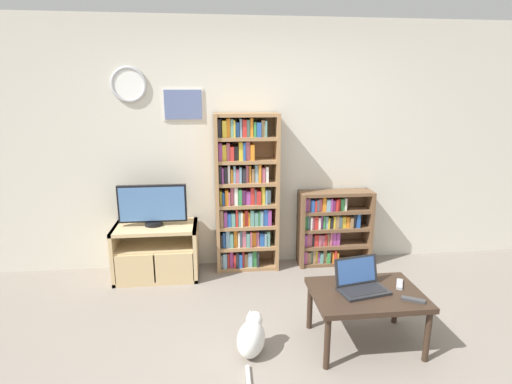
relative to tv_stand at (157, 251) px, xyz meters
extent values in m
cube|color=beige|center=(1.03, 0.30, 1.02)|extent=(7.10, 0.06, 2.60)
torus|color=#B2B2B7|center=(-0.20, 0.26, 1.66)|extent=(0.35, 0.04, 0.35)
cylinder|color=white|center=(-0.20, 0.26, 1.66)|extent=(0.29, 0.02, 0.29)
cube|color=silver|center=(0.32, 0.27, 1.46)|extent=(0.41, 0.01, 0.32)
cube|color=slate|center=(0.32, 0.26, 1.46)|extent=(0.37, 0.02, 0.29)
cube|color=tan|center=(-0.40, 0.02, 0.00)|extent=(0.04, 0.47, 0.55)
cube|color=tan|center=(0.40, 0.02, 0.00)|extent=(0.04, 0.47, 0.55)
cube|color=tan|center=(0.00, 0.02, 0.26)|extent=(0.84, 0.47, 0.04)
cube|color=tan|center=(0.00, 0.02, -0.26)|extent=(0.84, 0.47, 0.04)
cube|color=tan|center=(0.00, 0.02, 0.05)|extent=(0.76, 0.44, 0.04)
cube|color=tan|center=(-0.19, -0.21, -0.10)|extent=(0.37, 0.02, 0.30)
cube|color=tan|center=(0.19, -0.21, -0.10)|extent=(0.37, 0.02, 0.30)
cylinder|color=black|center=(-0.01, 0.03, 0.29)|extent=(0.18, 0.18, 0.04)
cube|color=black|center=(-0.01, 0.03, 0.50)|extent=(0.68, 0.05, 0.38)
cube|color=#4770A8|center=(-0.01, 0.00, 0.50)|extent=(0.64, 0.01, 0.34)
cube|color=#9E754C|center=(0.63, 0.12, 0.55)|extent=(0.04, 0.27, 1.66)
cube|color=#9E754C|center=(1.25, 0.12, 0.55)|extent=(0.04, 0.27, 1.66)
cube|color=#9E754C|center=(0.94, 0.24, 0.55)|extent=(0.66, 0.02, 1.66)
cube|color=#9E754C|center=(0.94, 0.12, -0.26)|extent=(0.58, 0.23, 0.04)
cube|color=#9E754C|center=(0.94, 0.12, -0.03)|extent=(0.58, 0.23, 0.04)
cube|color=#9E754C|center=(0.94, 0.12, 0.20)|extent=(0.58, 0.23, 0.04)
cube|color=#9E754C|center=(0.94, 0.12, 0.44)|extent=(0.58, 0.23, 0.04)
cube|color=#9E754C|center=(0.94, 0.12, 0.67)|extent=(0.58, 0.23, 0.04)
cube|color=#9E754C|center=(0.94, 0.12, 0.90)|extent=(0.58, 0.23, 0.04)
cube|color=#9E754C|center=(0.94, 0.12, 1.13)|extent=(0.58, 0.23, 0.04)
cube|color=#9E754C|center=(0.94, 0.12, 1.37)|extent=(0.58, 0.23, 0.04)
cube|color=white|center=(0.67, 0.13, -0.17)|extent=(0.02, 0.17, 0.14)
cube|color=#759EB7|center=(0.70, 0.12, -0.16)|extent=(0.04, 0.21, 0.16)
cube|color=red|center=(0.74, 0.13, -0.16)|extent=(0.02, 0.19, 0.16)
cube|color=#9E4293|center=(0.77, 0.13, -0.16)|extent=(0.04, 0.17, 0.18)
cube|color=red|center=(0.80, 0.13, -0.17)|extent=(0.02, 0.21, 0.15)
cube|color=#232328|center=(0.83, 0.12, -0.16)|extent=(0.03, 0.21, 0.17)
cube|color=#2856A8|center=(0.87, 0.12, -0.17)|extent=(0.03, 0.21, 0.15)
cube|color=red|center=(0.90, 0.13, -0.16)|extent=(0.02, 0.18, 0.17)
cube|color=#93704C|center=(0.93, 0.13, -0.17)|extent=(0.04, 0.18, 0.14)
cube|color=#759EB7|center=(0.97, 0.13, -0.16)|extent=(0.04, 0.20, 0.16)
cube|color=#388947|center=(1.02, 0.13, -0.16)|extent=(0.04, 0.18, 0.18)
cube|color=#232328|center=(1.05, 0.12, -0.15)|extent=(0.02, 0.21, 0.18)
cube|color=#232328|center=(0.67, 0.13, 0.06)|extent=(0.02, 0.20, 0.14)
cube|color=#2856A8|center=(0.70, 0.13, 0.07)|extent=(0.03, 0.19, 0.16)
cube|color=#759EB7|center=(0.73, 0.13, 0.08)|extent=(0.04, 0.20, 0.19)
cube|color=#5B9389|center=(0.77, 0.12, 0.07)|extent=(0.03, 0.21, 0.16)
cube|color=orange|center=(0.82, 0.13, 0.08)|extent=(0.04, 0.17, 0.18)
cube|color=white|center=(0.85, 0.13, 0.07)|extent=(0.02, 0.20, 0.16)
cube|color=#759EB7|center=(0.88, 0.14, 0.07)|extent=(0.02, 0.17, 0.17)
cube|color=#B75B70|center=(0.91, 0.13, 0.08)|extent=(0.04, 0.20, 0.18)
cube|color=#5B9389|center=(0.95, 0.12, 0.06)|extent=(0.04, 0.21, 0.15)
cube|color=#B75B70|center=(0.98, 0.12, 0.07)|extent=(0.02, 0.22, 0.17)
cube|color=orange|center=(1.01, 0.13, 0.06)|extent=(0.04, 0.17, 0.15)
cube|color=#B75B70|center=(1.05, 0.13, 0.07)|extent=(0.03, 0.18, 0.15)
cube|color=#2856A8|center=(1.10, 0.13, 0.06)|extent=(0.04, 0.19, 0.14)
cube|color=#759EB7|center=(1.13, 0.12, 0.06)|extent=(0.02, 0.21, 0.14)
cube|color=#5B9389|center=(1.16, 0.13, 0.07)|extent=(0.03, 0.21, 0.16)
cube|color=#93704C|center=(0.67, 0.12, 0.31)|extent=(0.03, 0.21, 0.18)
cube|color=#9E4293|center=(0.71, 0.12, 0.30)|extent=(0.03, 0.21, 0.16)
cube|color=#2856A8|center=(0.75, 0.13, 0.29)|extent=(0.04, 0.20, 0.14)
cube|color=#5B9389|center=(0.79, 0.13, 0.29)|extent=(0.04, 0.21, 0.15)
cube|color=red|center=(0.83, 0.13, 0.31)|extent=(0.02, 0.21, 0.18)
cube|color=#5B9389|center=(0.86, 0.13, 0.30)|extent=(0.02, 0.20, 0.16)
cube|color=white|center=(0.88, 0.12, 0.30)|extent=(0.02, 0.22, 0.15)
cube|color=orange|center=(0.90, 0.13, 0.29)|extent=(0.02, 0.19, 0.14)
cube|color=red|center=(0.93, 0.13, 0.30)|extent=(0.03, 0.18, 0.16)
cube|color=orange|center=(0.96, 0.13, 0.29)|extent=(0.02, 0.18, 0.15)
cube|color=#5B9389|center=(0.99, 0.12, 0.31)|extent=(0.04, 0.21, 0.17)
cube|color=#5B9389|center=(1.04, 0.13, 0.29)|extent=(0.04, 0.20, 0.15)
cube|color=#388947|center=(1.07, 0.13, 0.30)|extent=(0.02, 0.20, 0.16)
cube|color=#759EB7|center=(1.09, 0.13, 0.30)|extent=(0.03, 0.21, 0.16)
cube|color=#2856A8|center=(1.14, 0.13, 0.31)|extent=(0.04, 0.20, 0.17)
cube|color=#9E4293|center=(1.18, 0.12, 0.30)|extent=(0.03, 0.21, 0.17)
cube|color=gold|center=(0.67, 0.13, 0.53)|extent=(0.03, 0.17, 0.15)
cube|color=#2856A8|center=(0.70, 0.13, 0.52)|extent=(0.02, 0.20, 0.14)
cube|color=orange|center=(0.73, 0.13, 0.53)|extent=(0.03, 0.21, 0.16)
cube|color=#B75B70|center=(0.76, 0.12, 0.52)|extent=(0.02, 0.21, 0.14)
cube|color=#B75B70|center=(0.79, 0.13, 0.54)|extent=(0.04, 0.17, 0.18)
cube|color=white|center=(0.83, 0.13, 0.55)|extent=(0.03, 0.21, 0.19)
cube|color=#388947|center=(0.87, 0.12, 0.54)|extent=(0.04, 0.22, 0.16)
cube|color=#9E4293|center=(0.91, 0.14, 0.53)|extent=(0.04, 0.17, 0.15)
cube|color=#9E4293|center=(0.95, 0.13, 0.52)|extent=(0.04, 0.19, 0.14)
cube|color=red|center=(1.00, 0.13, 0.54)|extent=(0.04, 0.19, 0.18)
cube|color=#759EB7|center=(1.03, 0.13, 0.53)|extent=(0.02, 0.18, 0.15)
cube|color=red|center=(1.06, 0.13, 0.52)|extent=(0.04, 0.21, 0.14)
cube|color=gold|center=(1.11, 0.13, 0.55)|extent=(0.04, 0.20, 0.19)
cube|color=#759EB7|center=(1.14, 0.12, 0.53)|extent=(0.02, 0.21, 0.15)
cube|color=#759EB7|center=(1.17, 0.14, 0.53)|extent=(0.04, 0.17, 0.14)
cube|color=#232328|center=(0.67, 0.13, 0.77)|extent=(0.03, 0.20, 0.17)
cube|color=#9E4293|center=(0.69, 0.12, 0.77)|extent=(0.02, 0.21, 0.16)
cube|color=#232328|center=(0.73, 0.13, 0.77)|extent=(0.03, 0.19, 0.16)
cube|color=white|center=(0.76, 0.13, 0.78)|extent=(0.02, 0.18, 0.19)
cube|color=orange|center=(0.79, 0.13, 0.75)|extent=(0.03, 0.17, 0.14)
cube|color=#759EB7|center=(0.81, 0.13, 0.77)|extent=(0.02, 0.20, 0.18)
cube|color=#B75B70|center=(0.84, 0.13, 0.76)|extent=(0.03, 0.19, 0.14)
cube|color=#759EB7|center=(0.87, 0.13, 0.77)|extent=(0.02, 0.21, 0.16)
cube|color=#232328|center=(0.91, 0.13, 0.76)|extent=(0.04, 0.20, 0.15)
cube|color=#B75B70|center=(0.94, 0.13, 0.77)|extent=(0.03, 0.17, 0.18)
cube|color=orange|center=(0.97, 0.13, 0.77)|extent=(0.02, 0.17, 0.17)
cube|color=#93704C|center=(1.00, 0.13, 0.76)|extent=(0.03, 0.19, 0.14)
cube|color=#759EB7|center=(1.04, 0.13, 0.78)|extent=(0.03, 0.18, 0.18)
cube|color=orange|center=(1.07, 0.12, 0.78)|extent=(0.03, 0.21, 0.19)
cube|color=#B75B70|center=(1.11, 0.13, 0.76)|extent=(0.04, 0.20, 0.15)
cube|color=white|center=(1.15, 0.13, 0.77)|extent=(0.03, 0.19, 0.16)
cube|color=#9E4293|center=(0.68, 0.13, 1.01)|extent=(0.04, 0.18, 0.17)
cube|color=gold|center=(0.72, 0.13, 1.00)|extent=(0.04, 0.17, 0.16)
cube|color=#B75B70|center=(0.76, 0.13, 1.01)|extent=(0.03, 0.18, 0.17)
cube|color=red|center=(0.79, 0.13, 0.99)|extent=(0.04, 0.21, 0.14)
cube|color=#232328|center=(0.83, 0.13, 0.99)|extent=(0.04, 0.17, 0.14)
cube|color=gold|center=(0.88, 0.13, 1.01)|extent=(0.04, 0.19, 0.18)
cube|color=#2856A8|center=(0.91, 0.12, 1.01)|extent=(0.02, 0.21, 0.18)
cube|color=#B75B70|center=(0.95, 0.13, 1.01)|extent=(0.04, 0.18, 0.19)
cube|color=orange|center=(1.00, 0.12, 1.00)|extent=(0.04, 0.21, 0.16)
cube|color=#232328|center=(0.68, 0.13, 1.24)|extent=(0.04, 0.18, 0.18)
cube|color=gold|center=(0.72, 0.13, 1.23)|extent=(0.04, 0.20, 0.16)
cube|color=orange|center=(0.76, 0.13, 1.24)|extent=(0.04, 0.18, 0.18)
cube|color=#5B9389|center=(0.80, 0.13, 1.24)|extent=(0.03, 0.19, 0.18)
cube|color=gold|center=(0.82, 0.13, 1.23)|extent=(0.02, 0.20, 0.17)
cube|color=#2856A8|center=(0.85, 0.14, 1.22)|extent=(0.04, 0.17, 0.15)
cube|color=#759EB7|center=(0.88, 0.13, 1.24)|extent=(0.02, 0.17, 0.18)
cube|color=red|center=(0.92, 0.13, 1.24)|extent=(0.04, 0.19, 0.17)
cube|color=#5B9389|center=(0.96, 0.13, 1.24)|extent=(0.03, 0.17, 0.17)
cube|color=orange|center=(0.99, 0.13, 1.24)|extent=(0.03, 0.18, 0.19)
cube|color=#388947|center=(1.02, 0.13, 1.22)|extent=(0.03, 0.19, 0.15)
cube|color=#2856A8|center=(1.06, 0.12, 1.22)|extent=(0.04, 0.21, 0.14)
cube|color=#93704C|center=(1.10, 0.13, 1.23)|extent=(0.04, 0.19, 0.17)
cube|color=#5B9389|center=(1.13, 0.12, 1.23)|extent=(0.02, 0.22, 0.16)
cube|color=brown|center=(1.53, 0.13, 0.13)|extent=(0.04, 0.25, 0.83)
cube|color=brown|center=(2.29, 0.13, 0.13)|extent=(0.04, 0.25, 0.83)
cube|color=brown|center=(1.91, 0.24, 0.13)|extent=(0.80, 0.02, 0.83)
cube|color=brown|center=(1.91, 0.13, -0.26)|extent=(0.73, 0.22, 0.04)
cube|color=brown|center=(1.91, 0.13, -0.06)|extent=(0.73, 0.22, 0.04)
cube|color=brown|center=(1.91, 0.13, 0.13)|extent=(0.73, 0.22, 0.04)
cube|color=brown|center=(1.91, 0.13, 0.33)|extent=(0.73, 0.22, 0.04)
cube|color=brown|center=(1.91, 0.13, 0.53)|extent=(0.73, 0.22, 0.04)
cube|color=#9E4293|center=(1.57, 0.13, -0.17)|extent=(0.02, 0.19, 0.15)
cube|color=#B75B70|center=(1.59, 0.14, -0.18)|extent=(0.03, 0.17, 0.14)
cube|color=#93704C|center=(1.62, 0.14, -0.18)|extent=(0.03, 0.18, 0.13)
cube|color=#5B9389|center=(1.65, 0.14, -0.17)|extent=(0.02, 0.16, 0.15)
cube|color=#93704C|center=(1.68, 0.14, -0.17)|extent=(0.03, 0.18, 0.15)
cube|color=gold|center=(1.71, 0.14, -0.17)|extent=(0.02, 0.16, 0.15)
cube|color=#9E4293|center=(1.73, 0.14, -0.18)|extent=(0.02, 0.17, 0.13)
cube|color=#5B9389|center=(1.76, 0.13, -0.19)|extent=(0.03, 0.19, 0.12)
cube|color=#93704C|center=(1.80, 0.14, -0.17)|extent=(0.04, 0.17, 0.14)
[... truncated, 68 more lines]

